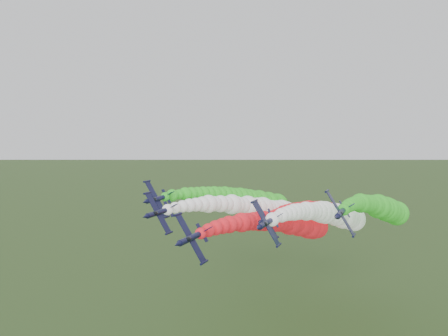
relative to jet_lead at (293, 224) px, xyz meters
The scene contains 6 objects.
jet_lead is the anchor object (origin of this frame).
jet_inner_left 16.44m from the jet_lead, 140.19° to the left, with size 14.86×79.44×19.51m.
jet_inner_right 14.97m from the jet_lead, 50.46° to the left, with size 14.74×79.33×19.40m.
jet_outer_left 26.48m from the jet_lead, 133.78° to the left, with size 14.89×79.47×19.54m.
jet_outer_right 28.04m from the jet_lead, 35.86° to the left, with size 14.75×79.33×19.40m.
jet_trail 24.61m from the jet_lead, 77.53° to the left, with size 14.51×79.09×19.16m.
Camera 1 is at (40.26, -70.14, 59.19)m, focal length 35.00 mm.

